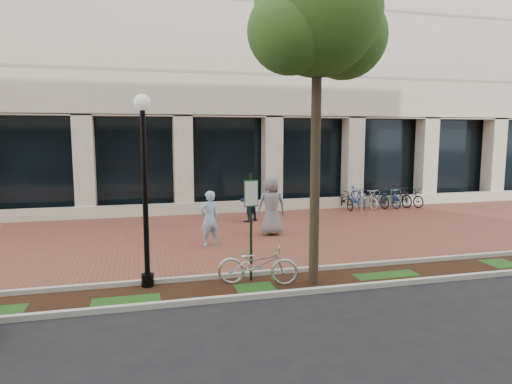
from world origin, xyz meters
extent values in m
plane|color=black|center=(0.00, 0.00, 0.00)|extent=(120.00, 120.00, 0.00)
cube|color=brown|center=(0.00, 0.00, 0.01)|extent=(40.00, 9.00, 0.01)
cube|color=black|center=(0.00, -5.25, 0.01)|extent=(40.00, 1.50, 0.01)
cube|color=#BAB9B0|center=(0.00, -4.50, 0.06)|extent=(40.00, 0.12, 0.12)
cube|color=#BAB9B0|center=(0.00, -6.00, 0.06)|extent=(40.00, 0.12, 0.12)
cube|color=beige|center=(0.00, 10.50, 10.10)|extent=(40.00, 12.00, 11.80)
cube|color=black|center=(0.00, 5.60, 2.10)|extent=(40.00, 0.15, 4.20)
cube|color=beige|center=(0.00, 4.50, 0.25)|extent=(40.00, 0.25, 0.50)
cube|color=beige|center=(0.00, 4.90, 2.10)|extent=(0.80, 0.80, 4.20)
cube|color=#133515|center=(-1.40, -4.81, 1.27)|extent=(0.05, 0.05, 2.53)
cube|color=#175D24|center=(-1.40, -4.84, 2.08)|extent=(0.34, 0.02, 0.62)
cube|color=white|center=(-1.40, -4.85, 2.08)|extent=(0.30, 0.01, 0.56)
cylinder|color=black|center=(-3.77, -4.65, 0.15)|extent=(0.28, 0.28, 0.30)
cylinder|color=black|center=(-3.77, -4.65, 1.98)|extent=(0.12, 0.12, 3.96)
sphere|color=silver|center=(-3.77, -4.65, 4.10)|extent=(0.36, 0.36, 0.36)
cylinder|color=#413525|center=(-0.07, -5.40, 2.32)|extent=(0.22, 0.22, 4.65)
sphere|color=#264A17|center=(-0.07, -5.40, 6.03)|extent=(2.76, 2.76, 2.76)
sphere|color=#264A17|center=(0.69, -5.13, 5.61)|extent=(1.93, 1.93, 1.93)
sphere|color=#264A17|center=(-0.76, -5.61, 5.54)|extent=(1.80, 1.80, 1.80)
imported|color=silver|center=(-1.33, -5.13, 0.48)|extent=(1.95, 1.18, 0.97)
imported|color=#98BEE2|center=(-1.82, -1.18, 0.85)|extent=(0.72, 0.59, 1.71)
imported|color=#1C2248|center=(0.24, 2.28, 0.83)|extent=(1.01, 0.95, 1.65)
imported|color=slate|center=(0.45, -0.25, 1.01)|extent=(0.99, 0.64, 2.01)
cylinder|color=#B9B9BE|center=(4.90, 1.78, 0.44)|extent=(0.11, 0.11, 0.88)
sphere|color=#B9B9BE|center=(4.90, 1.78, 0.93)|extent=(0.12, 0.12, 0.12)
imported|color=black|center=(5.23, 4.03, 0.45)|extent=(0.60, 1.72, 0.90)
imported|color=navy|center=(5.78, 4.03, 0.50)|extent=(0.56, 1.69, 1.00)
imported|color=silver|center=(6.33, 4.03, 0.45)|extent=(0.78, 1.78, 0.90)
imported|color=black|center=(6.88, 4.03, 0.50)|extent=(0.73, 1.73, 1.00)
imported|color=navy|center=(7.43, 4.03, 0.45)|extent=(0.95, 1.81, 0.90)
imported|color=black|center=(7.98, 4.03, 0.50)|extent=(0.89, 1.74, 1.00)
imported|color=black|center=(8.53, 4.03, 0.45)|extent=(1.11, 1.82, 0.90)
cylinder|color=#B9B9BE|center=(6.88, 4.03, 0.40)|extent=(0.04, 0.04, 0.80)
camera|label=1|loc=(-3.91, -14.89, 3.43)|focal=32.00mm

